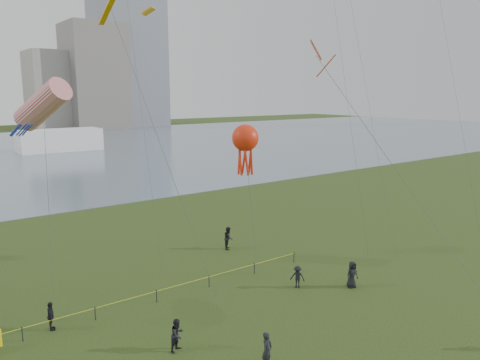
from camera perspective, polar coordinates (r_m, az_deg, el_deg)
building_mid at (r=185.46m, az=-17.30°, el=11.93°), size 20.00×20.00×38.00m
building_low at (r=186.90m, az=-21.94°, el=10.09°), size 16.00×18.00×28.00m
pavilion_right at (r=115.13m, az=-21.13°, el=4.55°), size 18.00×7.00×5.00m
fence at (r=29.34m, az=-21.29°, el=-15.79°), size 24.07×0.07×1.05m
spectator_a at (r=25.75m, az=-7.63°, el=-18.19°), size 1.04×0.94×1.75m
spectator_b at (r=33.05m, az=7.02°, el=-11.63°), size 1.05×1.15×1.55m
spectator_c at (r=29.45m, az=-22.07°, el=-15.13°), size 0.59×1.04×1.67m
spectator_d at (r=33.71m, az=13.50°, el=-11.12°), size 0.98×0.71×1.86m
spectator_f at (r=24.21m, az=3.31°, el=-20.01°), size 0.78×0.65×1.83m
spectator_g at (r=40.42m, az=-1.41°, el=-7.07°), size 1.17×1.19×1.93m
kite_windsock at (r=35.94m, az=-22.92°, el=8.42°), size 4.26×8.05×14.32m
kite_octopus at (r=36.40m, az=0.65°, el=5.03°), size 2.98×5.07×10.84m
kite_delta at (r=30.33m, az=10.42°, el=13.65°), size 1.61×15.18×16.48m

